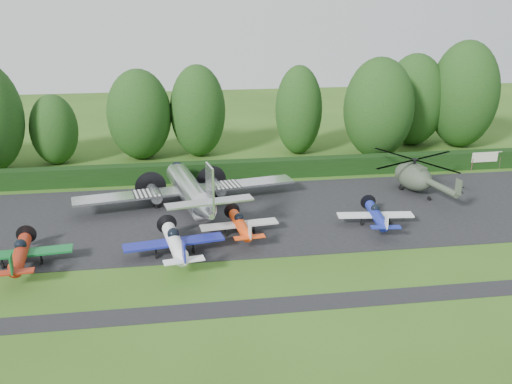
{
  "coord_description": "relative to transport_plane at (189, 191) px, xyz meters",
  "views": [
    {
      "loc": [
        -4.84,
        -38.28,
        19.62
      ],
      "look_at": [
        2.11,
        9.35,
        2.5
      ],
      "focal_mm": 40.0,
      "sensor_mm": 36.0,
      "label": 1
    }
  ],
  "objects": [
    {
      "name": "ground",
      "position": [
        3.75,
        -12.32,
        -1.9
      ],
      "size": [
        160.0,
        160.0,
        0.0
      ],
      "primitive_type": "plane",
      "color": "#2D4E16",
      "rests_on": "ground"
    },
    {
      "name": "helicopter",
      "position": [
        22.79,
        1.74,
        -0.02
      ],
      "size": [
        10.87,
        12.73,
        3.5
      ],
      "rotation": [
        0.0,
        0.0,
        -0.2
      ],
      "color": "#353F30",
      "rests_on": "ground"
    },
    {
      "name": "tree_7",
      "position": [
        23.41,
        14.69,
        4.22
      ],
      "size": [
        8.43,
        8.43,
        12.24
      ],
      "color": "black",
      "rests_on": "ground"
    },
    {
      "name": "light_plane_white",
      "position": [
        -1.49,
        -10.13,
        -0.64
      ],
      "size": [
        7.83,
        8.24,
        3.01
      ],
      "rotation": [
        0.0,
        0.0,
        -0.16
      ],
      "color": "white",
      "rests_on": "ground"
    },
    {
      "name": "tree_2",
      "position": [
        30.12,
        19.86,
        4.11
      ],
      "size": [
        8.02,
        8.02,
        12.03
      ],
      "color": "black",
      "rests_on": "ground"
    },
    {
      "name": "taxiway_verge",
      "position": [
        3.75,
        -18.32,
        -1.89
      ],
      "size": [
        70.0,
        2.0,
        0.0
      ],
      "primitive_type": "cube",
      "color": "black",
      "rests_on": "ground"
    },
    {
      "name": "sign_board",
      "position": [
        34.26,
        7.88,
        -0.5
      ],
      "size": [
        3.68,
        0.14,
        2.07
      ],
      "rotation": [
        0.0,
        0.0,
        -0.03
      ],
      "color": "#3F3326",
      "rests_on": "ground"
    },
    {
      "name": "tree_1",
      "position": [
        1.82,
        18.56,
        3.73
      ],
      "size": [
        6.75,
        6.75,
        11.28
      ],
      "color": "black",
      "rests_on": "ground"
    },
    {
      "name": "hedgerow",
      "position": [
        3.75,
        8.68,
        -1.9
      ],
      "size": [
        90.0,
        1.6,
        2.0
      ],
      "primitive_type": "cube",
      "color": "black",
      "rests_on": "ground"
    },
    {
      "name": "apron",
      "position": [
        3.75,
        -2.32,
        -1.89
      ],
      "size": [
        70.0,
        18.0,
        0.01
      ],
      "primitive_type": "cube",
      "color": "black",
      "rests_on": "ground"
    },
    {
      "name": "tree_6",
      "position": [
        -15.09,
        17.44,
        2.24
      ],
      "size": [
        5.5,
        5.5,
        8.31
      ],
      "color": "black",
      "rests_on": "ground"
    },
    {
      "name": "tree_9",
      "position": [
        36.07,
        18.15,
        4.97
      ],
      "size": [
        8.72,
        8.72,
        13.76
      ],
      "color": "black",
      "rests_on": "ground"
    },
    {
      "name": "light_plane_red",
      "position": [
        -12.86,
        -10.28,
        -0.72
      ],
      "size": [
        7.36,
        7.74,
        2.83
      ],
      "rotation": [
        0.0,
        0.0,
        -0.1
      ],
      "color": "#9D220E",
      "rests_on": "ground"
    },
    {
      "name": "light_plane_blue",
      "position": [
        15.98,
        -6.47,
        -0.83
      ],
      "size": [
        6.65,
        6.99,
        2.56
      ],
      "rotation": [
        0.0,
        0.0,
        0.11
      ],
      "color": "navy",
      "rests_on": "ground"
    },
    {
      "name": "tree_8",
      "position": [
        -5.24,
        18.37,
        3.55
      ],
      "size": [
        7.69,
        7.69,
        10.92
      ],
      "color": "black",
      "rests_on": "ground"
    },
    {
      "name": "tree_0",
      "position": [
        14.24,
        17.79,
        3.62
      ],
      "size": [
        5.8,
        5.8,
        11.07
      ],
      "color": "black",
      "rests_on": "ground"
    },
    {
      "name": "transport_plane",
      "position": [
        0.0,
        0.0,
        0.0
      ],
      "size": [
        21.23,
        16.28,
        6.8
      ],
      "rotation": [
        0.0,
        0.0,
        -0.18
      ],
      "color": "silver",
      "rests_on": "ground"
    },
    {
      "name": "light_plane_orange",
      "position": [
        3.97,
        -6.84,
        -0.84
      ],
      "size": [
        6.62,
        6.96,
        2.54
      ],
      "rotation": [
        0.0,
        0.0,
        -0.11
      ],
      "color": "#F9440E",
      "rests_on": "ground"
    }
  ]
}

